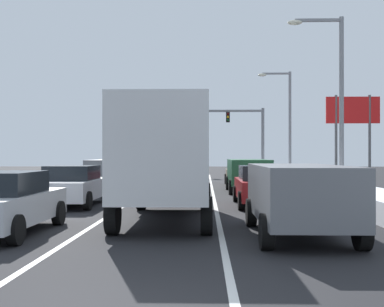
{
  "coord_description": "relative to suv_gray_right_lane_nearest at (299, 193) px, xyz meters",
  "views": [
    {
      "loc": [
        1.32,
        -5.69,
        1.92
      ],
      "look_at": [
        0.34,
        31.49,
        2.01
      ],
      "focal_mm": 47.12,
      "sensor_mm": 36.0,
      "label": 1
    }
  ],
  "objects": [
    {
      "name": "sedan_red_right_lane_second",
      "position": [
        -0.05,
        7.08,
        -0.25
      ],
      "size": [
        2.0,
        4.5,
        1.51
      ],
      "color": "maroon",
      "rests_on": "ground"
    },
    {
      "name": "sedan_silver_left_lane_nearest",
      "position": [
        -7.07,
        0.17,
        -0.25
      ],
      "size": [
        2.0,
        4.5,
        1.51
      ],
      "color": "#B7BABF",
      "rests_on": "ground"
    },
    {
      "name": "sedan_charcoal_center_lane_second",
      "position": [
        -3.69,
        10.49,
        -0.25
      ],
      "size": [
        2.0,
        4.5,
        1.51
      ],
      "color": "#38383D",
      "rests_on": "ground"
    },
    {
      "name": "street_lamp_right_mid",
      "position": [
        3.91,
        12.13,
        4.02
      ],
      "size": [
        2.66,
        0.36,
        8.44
      ],
      "color": "gray",
      "rests_on": "ground"
    },
    {
      "name": "snow_bank_right_shoulder",
      "position": [
        3.49,
        14.16,
        -0.69
      ],
      "size": [
        2.01,
        44.68,
        0.66
      ],
      "primitive_type": "cube",
      "color": "white",
      "rests_on": "ground"
    },
    {
      "name": "sedan_maroon_center_lane_third",
      "position": [
        -3.65,
        16.29,
        -0.25
      ],
      "size": [
        2.0,
        4.5,
        1.51
      ],
      "color": "maroon",
      "rests_on": "ground"
    },
    {
      "name": "roadside_sign_right",
      "position": [
        6.66,
        18.57,
        3.0
      ],
      "size": [
        3.2,
        0.16,
        5.5
      ],
      "color": "#59595B",
      "rests_on": "ground"
    },
    {
      "name": "box_truck_center_lane_nearest",
      "position": [
        -3.28,
        2.59,
        0.88
      ],
      "size": [
        2.53,
        7.2,
        3.36
      ],
      "color": "black",
      "rests_on": "ground"
    },
    {
      "name": "street_lamp_right_far",
      "position": [
        4.2,
        28.37,
        4.07
      ],
      "size": [
        2.66,
        0.36,
        8.54
      ],
      "color": "gray",
      "rests_on": "ground"
    },
    {
      "name": "suv_red_left_lane_fourth",
      "position": [
        -7.06,
        19.39,
        0.0
      ],
      "size": [
        2.16,
        4.9,
        1.67
      ],
      "color": "maroon",
      "rests_on": "ground"
    },
    {
      "name": "traffic_light_gantry",
      "position": [
        -2.19,
        34.45,
        3.87
      ],
      "size": [
        14.0,
        0.47,
        6.2
      ],
      "color": "slate",
      "rests_on": "ground"
    },
    {
      "name": "ground_plane",
      "position": [
        -3.51,
        10.1,
        -1.02
      ],
      "size": [
        120.0,
        120.0,
        0.0
      ],
      "primitive_type": "plane",
      "color": "black"
    },
    {
      "name": "sedan_tan_right_lane_fourth",
      "position": [
        0.08,
        19.74,
        -0.25
      ],
      "size": [
        2.0,
        4.5,
        1.51
      ],
      "color": "#937F60",
      "rests_on": "ground"
    },
    {
      "name": "lane_stripe_between_right_lane_and_center_lane",
      "position": [
        -1.81,
        14.16,
        -1.01
      ],
      "size": [
        0.14,
        44.68,
        0.01
      ],
      "primitive_type": "cube",
      "color": "silver",
      "rests_on": "ground"
    },
    {
      "name": "sedan_navy_center_lane_fourth",
      "position": [
        -3.34,
        22.87,
        -0.25
      ],
      "size": [
        2.0,
        4.5,
        1.51
      ],
      "color": "navy",
      "rests_on": "ground"
    },
    {
      "name": "snow_bank_left_shoulder",
      "position": [
        -10.51,
        14.16,
        -0.64
      ],
      "size": [
        1.93,
        44.68,
        0.76
      ],
      "primitive_type": "cube",
      "color": "white",
      "rests_on": "ground"
    },
    {
      "name": "sedan_white_left_lane_second",
      "position": [
        -7.13,
        6.89,
        -0.25
      ],
      "size": [
        2.0,
        4.5,
        1.51
      ],
      "color": "silver",
      "rests_on": "ground"
    },
    {
      "name": "lane_stripe_between_center_lane_and_left_lane",
      "position": [
        -5.21,
        14.16,
        -1.01
      ],
      "size": [
        0.14,
        44.68,
        0.01
      ],
      "primitive_type": "cube",
      "color": "silver",
      "rests_on": "ground"
    },
    {
      "name": "suv_gray_right_lane_nearest",
      "position": [
        0.0,
        0.0,
        0.0
      ],
      "size": [
        2.16,
        4.9,
        1.67
      ],
      "color": "slate",
      "rests_on": "ground"
    },
    {
      "name": "suv_green_right_lane_third",
      "position": [
        0.02,
        14.0,
        0.0
      ],
      "size": [
        2.16,
        4.9,
        1.67
      ],
      "color": "#1E5633",
      "rests_on": "ground"
    },
    {
      "name": "suv_gray_left_lane_third",
      "position": [
        -6.74,
        13.17,
        0.0
      ],
      "size": [
        2.16,
        4.9,
        1.67
      ],
      "color": "slate",
      "rests_on": "ground"
    }
  ]
}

